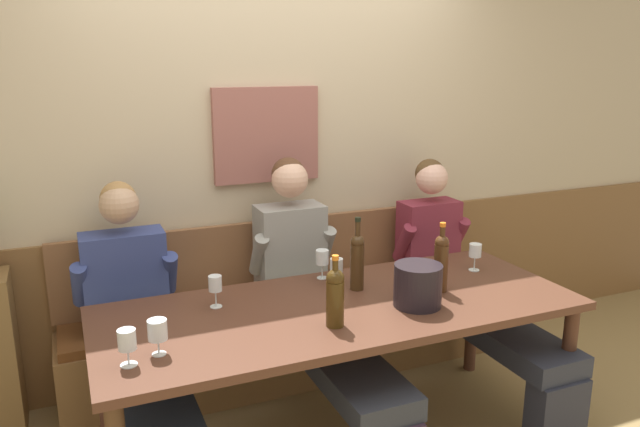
{
  "coord_description": "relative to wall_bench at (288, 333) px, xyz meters",
  "views": [
    {
      "loc": [
        -1.15,
        -2.36,
        1.88
      ],
      "look_at": [
        0.04,
        0.43,
        1.11
      ],
      "focal_mm": 34.47,
      "sensor_mm": 36.0,
      "label": 1
    }
  ],
  "objects": [
    {
      "name": "ice_bucket",
      "position": [
        0.32,
        -0.89,
        0.57
      ],
      "size": [
        0.22,
        0.22,
        0.2
      ],
      "primitive_type": "cylinder",
      "color": "black",
      "rests_on": "dining_table"
    },
    {
      "name": "wine_bottle_amber_mid",
      "position": [
        -0.12,
        -0.95,
        0.61
      ],
      "size": [
        0.08,
        0.08,
        0.32
      ],
      "color": "#402C0F",
      "rests_on": "dining_table"
    },
    {
      "name": "wine_glass_mid_right",
      "position": [
        -0.99,
        -0.97,
        0.57
      ],
      "size": [
        0.07,
        0.07,
        0.15
      ],
      "color": "silver",
      "rests_on": "dining_table"
    },
    {
      "name": "wine_glass_mid_left",
      "position": [
        -0.87,
        -0.92,
        0.57
      ],
      "size": [
        0.08,
        0.08,
        0.15
      ],
      "color": "silver",
      "rests_on": "dining_table"
    },
    {
      "name": "dining_table",
      "position": [
        0.0,
        -0.74,
        0.4
      ],
      "size": [
        2.27,
        0.9,
        0.75
      ],
      "color": "#4D2C1F",
      "rests_on": "ground"
    },
    {
      "name": "wood_wainscot_panel",
      "position": [
        0.0,
        0.21,
        0.18
      ],
      "size": [
        6.8,
        0.03,
        0.92
      ],
      "primitive_type": "cube",
      "color": "brown",
      "rests_on": "ground"
    },
    {
      "name": "person_center_right_seat",
      "position": [
        -0.9,
        -0.42,
        0.32
      ],
      "size": [
        0.52,
        1.36,
        1.28
      ],
      "color": "#302A41",
      "rests_on": "ground"
    },
    {
      "name": "wine_glass_by_bottle",
      "position": [
        0.06,
        -0.38,
        0.58
      ],
      "size": [
        0.07,
        0.07,
        0.15
      ],
      "color": "silver",
      "rests_on": "dining_table"
    },
    {
      "name": "wine_bottle_green_tall",
      "position": [
        0.53,
        -0.78,
        0.63
      ],
      "size": [
        0.07,
        0.07,
        0.35
      ],
      "color": "#432612",
      "rests_on": "dining_table"
    },
    {
      "name": "wine_glass_right_end",
      "position": [
        -0.55,
        -0.54,
        0.58
      ],
      "size": [
        0.06,
        0.06,
        0.15
      ],
      "color": "silver",
      "rests_on": "dining_table"
    },
    {
      "name": "person_right_seat",
      "position": [
        0.01,
        -0.37,
        0.37
      ],
      "size": [
        0.48,
        1.36,
        1.34
      ],
      "color": "#352433",
      "rests_on": "ground"
    },
    {
      "name": "wine_glass_center_front",
      "position": [
        0.1,
        -0.47,
        0.56
      ],
      "size": [
        0.07,
        0.07,
        0.13
      ],
      "color": "silver",
      "rests_on": "dining_table"
    },
    {
      "name": "person_center_left_seat",
      "position": [
        0.95,
        -0.41,
        0.33
      ],
      "size": [
        0.48,
        1.36,
        1.27
      ],
      "color": "#262835",
      "rests_on": "ground"
    },
    {
      "name": "wine_bottle_clear_water",
      "position": [
        0.16,
        -0.6,
        0.63
      ],
      "size": [
        0.07,
        0.07,
        0.37
      ],
      "color": "#3B2713",
      "rests_on": "dining_table"
    },
    {
      "name": "room_wall_back",
      "position": [
        -0.0,
        0.26,
        1.12
      ],
      "size": [
        6.8,
        0.12,
        2.8
      ],
      "color": "#C6B494",
      "rests_on": "ground"
    },
    {
      "name": "wine_glass_near_bucket",
      "position": [
        0.87,
        -0.6,
        0.58
      ],
      "size": [
        0.07,
        0.07,
        0.15
      ],
      "color": "silver",
      "rests_on": "dining_table"
    },
    {
      "name": "wall_bench",
      "position": [
        0.0,
        0.0,
        0.0
      ],
      "size": [
        2.57,
        0.42,
        0.94
      ],
      "color": "brown",
      "rests_on": "ground"
    }
  ]
}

